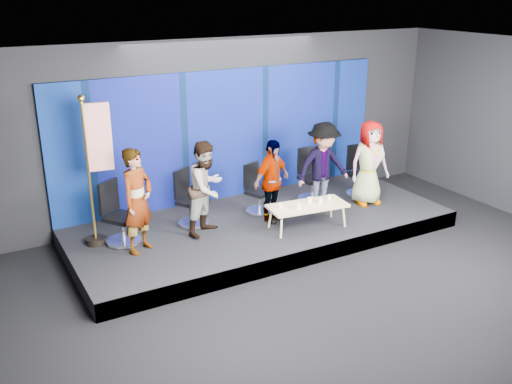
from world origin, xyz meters
TOP-DOWN VIEW (x-y plane):
  - ground at (0.00, 0.00)m, footprint 10.00×10.00m
  - room_walls at (0.00, 0.00)m, footprint 10.02×8.02m
  - riser at (0.00, 2.50)m, footprint 7.00×3.00m
  - backdrop at (0.00, 3.95)m, footprint 7.00×0.08m
  - chair_a at (-2.58, 2.82)m, footprint 0.84×0.84m
  - panelist_a at (-2.38, 2.35)m, footprint 0.76×0.70m
  - chair_b at (-1.22, 2.97)m, footprint 0.79×0.79m
  - panelist_b at (-1.11, 2.48)m, footprint 1.02×0.95m
  - chair_c at (0.13, 2.89)m, footprint 0.69×0.69m
  - panelist_c at (0.15, 2.39)m, footprint 0.98×0.66m
  - chair_d at (1.42, 2.95)m, footprint 0.62×0.62m
  - panelist_d at (1.33, 2.45)m, footprint 1.13×0.68m
  - chair_e at (2.45, 2.70)m, footprint 0.66×0.66m
  - panelist_e at (2.28, 2.23)m, footprint 0.89×0.64m
  - coffee_table at (0.54, 1.80)m, footprint 1.48×0.76m
  - mug_a at (0.04, 1.91)m, footprint 0.07×0.07m
  - mug_b at (0.29, 1.71)m, footprint 0.09×0.09m
  - mug_c at (0.62, 1.85)m, footprint 0.09×0.09m
  - mug_d at (0.79, 1.76)m, footprint 0.08×0.08m
  - mug_e at (1.03, 1.82)m, footprint 0.07×0.07m
  - flag_stand at (-2.84, 2.94)m, footprint 0.58×0.34m

SIDE VIEW (x-z plane):
  - ground at x=0.00m, z-range 0.00..0.00m
  - riser at x=0.00m, z-range 0.00..0.30m
  - chair_c at x=0.13m, z-range 0.14..1.09m
  - chair_b at x=-1.22m, z-range 0.12..1.15m
  - chair_e at x=2.45m, z-range 0.12..1.16m
  - chair_d at x=1.42m, z-range 0.12..1.18m
  - chair_a at x=-2.58m, z-range 0.12..1.19m
  - coffee_table at x=0.54m, z-range 0.48..0.92m
  - mug_e at x=1.03m, z-range 0.74..0.82m
  - mug_a at x=0.04m, z-range 0.74..0.82m
  - mug_d at x=0.79m, z-range 0.74..0.83m
  - mug_c at x=0.62m, z-range 0.74..0.84m
  - mug_b at x=0.29m, z-range 0.74..0.84m
  - panelist_c at x=0.15m, z-range 0.30..1.84m
  - panelist_b at x=-1.11m, z-range 0.30..1.96m
  - panelist_e at x=2.28m, z-range 0.30..1.98m
  - panelist_d at x=1.33m, z-range 0.30..2.02m
  - panelist_a at x=-2.38m, z-range 0.30..2.05m
  - backdrop at x=0.00m, z-range 0.30..2.90m
  - flag_stand at x=-2.84m, z-range 0.37..2.91m
  - room_walls at x=0.00m, z-range 0.67..4.18m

